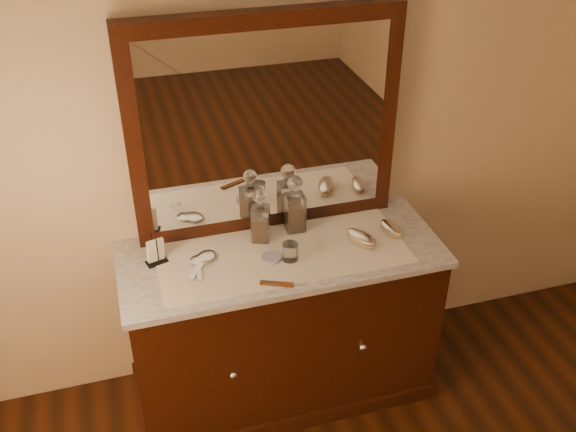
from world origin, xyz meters
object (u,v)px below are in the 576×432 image
at_px(hand_mirror_outer, 198,263).
at_px(napkin_rack, 156,252).
at_px(comb, 277,284).
at_px(hand_mirror_inner, 205,259).
at_px(decanter_left, 261,221).
at_px(brush_near, 361,238).
at_px(dresser_cabinet, 282,325).
at_px(brush_far, 392,229).
at_px(mirror_frame, 266,126).
at_px(decanter_right, 295,209).
at_px(pin_dish, 272,258).

bearing_deg(hand_mirror_outer, napkin_rack, 157.16).
bearing_deg(comb, hand_mirror_inner, 159.67).
relative_size(decanter_left, hand_mirror_outer, 1.42).
bearing_deg(brush_near, napkin_rack, 172.70).
height_order(decanter_left, hand_mirror_outer, decanter_left).
bearing_deg(dresser_cabinet, hand_mirror_inner, 176.39).
xyz_separation_m(comb, brush_far, (0.61, 0.22, 0.02)).
distance_m(dresser_cabinet, napkin_rack, 0.74).
relative_size(mirror_frame, brush_near, 6.64).
distance_m(brush_near, hand_mirror_inner, 0.71).
relative_size(dresser_cabinet, decanter_left, 5.34).
bearing_deg(decanter_right, brush_far, -20.24).
relative_size(napkin_rack, hand_mirror_outer, 0.75).
relative_size(pin_dish, decanter_left, 0.33).
bearing_deg(decanter_right, decanter_left, -168.18).
distance_m(brush_near, hand_mirror_outer, 0.74).
distance_m(dresser_cabinet, pin_dish, 0.46).
xyz_separation_m(dresser_cabinet, brush_far, (0.53, -0.01, 0.46)).
xyz_separation_m(dresser_cabinet, comb, (-0.08, -0.22, 0.45)).
relative_size(hand_mirror_outer, hand_mirror_inner, 0.87).
distance_m(mirror_frame, brush_far, 0.75).
xyz_separation_m(napkin_rack, hand_mirror_inner, (0.20, -0.05, -0.04)).
distance_m(comb, napkin_rack, 0.55).
height_order(mirror_frame, brush_far, mirror_frame).
bearing_deg(decanter_right, dresser_cabinet, -125.46).
height_order(comb, hand_mirror_inner, hand_mirror_inner).
relative_size(pin_dish, decanter_right, 0.30).
relative_size(decanter_right, brush_near, 1.56).
bearing_deg(brush_far, hand_mirror_outer, 179.37).
height_order(decanter_right, brush_far, decanter_right).
xyz_separation_m(decanter_left, decanter_right, (0.17, 0.04, 0.01)).
relative_size(brush_far, hand_mirror_outer, 0.86).
bearing_deg(brush_far, dresser_cabinet, 179.42).
bearing_deg(brush_far, decanter_left, 168.66).
distance_m(brush_far, hand_mirror_outer, 0.90).
bearing_deg(napkin_rack, comb, -33.13).
xyz_separation_m(dresser_cabinet, decanter_right, (0.11, 0.15, 0.55)).
height_order(decanter_left, decanter_right, decanter_right).
distance_m(decanter_right, hand_mirror_outer, 0.51).
bearing_deg(napkin_rack, mirror_frame, 17.41).
height_order(pin_dish, brush_far, brush_far).
distance_m(napkin_rack, brush_far, 1.07).
relative_size(comb, hand_mirror_inner, 0.66).
relative_size(brush_near, brush_far, 1.14).
height_order(mirror_frame, comb, mirror_frame).
xyz_separation_m(mirror_frame, decanter_left, (-0.07, -0.13, -0.40)).
distance_m(dresser_cabinet, decanter_right, 0.58).
relative_size(dresser_cabinet, hand_mirror_inner, 6.59).
bearing_deg(hand_mirror_inner, brush_far, -1.77).
relative_size(decanter_left, brush_far, 1.65).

